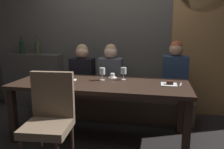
% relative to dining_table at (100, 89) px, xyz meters
% --- Properties ---
extents(ground, '(9.00, 9.00, 0.00)m').
position_rel_dining_table_xyz_m(ground, '(0.00, 0.00, -0.65)').
color(ground, black).
extents(back_wall_tiled, '(6.00, 0.12, 3.00)m').
position_rel_dining_table_xyz_m(back_wall_tiled, '(0.00, 1.22, 0.85)').
color(back_wall_tiled, '#4C4944').
rests_on(back_wall_tiled, ground).
extents(arched_door, '(0.90, 0.05, 2.55)m').
position_rel_dining_table_xyz_m(arched_door, '(1.35, 1.15, 0.71)').
color(arched_door, olive).
rests_on(arched_door, ground).
extents(back_counter, '(1.10, 0.28, 0.95)m').
position_rel_dining_table_xyz_m(back_counter, '(-1.55, 1.04, -0.18)').
color(back_counter, '#413E3A').
rests_on(back_counter, ground).
extents(dining_table, '(2.20, 0.84, 0.74)m').
position_rel_dining_table_xyz_m(dining_table, '(0.00, 0.00, 0.00)').
color(dining_table, black).
rests_on(dining_table, ground).
extents(banquette_bench, '(2.50, 0.44, 0.45)m').
position_rel_dining_table_xyz_m(banquette_bench, '(0.00, 0.70, -0.42)').
color(banquette_bench, '#4A3C2E').
rests_on(banquette_bench, ground).
extents(chair_near_side, '(0.48, 0.48, 0.98)m').
position_rel_dining_table_xyz_m(chair_near_side, '(-0.34, -0.72, -0.09)').
color(chair_near_side, '#302119').
rests_on(chair_near_side, ground).
extents(diner_redhead, '(0.36, 0.24, 0.72)m').
position_rel_dining_table_xyz_m(diner_redhead, '(-0.47, 0.67, 0.14)').
color(diner_redhead, black).
rests_on(diner_redhead, banquette_bench).
extents(diner_bearded, '(0.36, 0.24, 0.73)m').
position_rel_dining_table_xyz_m(diner_bearded, '(-0.01, 0.69, 0.14)').
color(diner_bearded, '#4C515B').
rests_on(diner_bearded, banquette_bench).
extents(diner_far_end, '(0.36, 0.24, 0.78)m').
position_rel_dining_table_xyz_m(diner_far_end, '(0.95, 0.72, 0.17)').
color(diner_far_end, navy).
rests_on(diner_far_end, banquette_bench).
extents(wine_bottle_dark_red, '(0.08, 0.08, 0.33)m').
position_rel_dining_table_xyz_m(wine_bottle_dark_red, '(-1.74, 1.03, 0.42)').
color(wine_bottle_dark_red, black).
rests_on(wine_bottle_dark_red, back_counter).
extents(wine_bottle_pale_label, '(0.08, 0.08, 0.33)m').
position_rel_dining_table_xyz_m(wine_bottle_pale_label, '(-1.44, 1.04, 0.42)').
color(wine_bottle_pale_label, '#384728').
rests_on(wine_bottle_pale_label, back_counter).
extents(wine_glass_end_left, '(0.08, 0.08, 0.16)m').
position_rel_dining_table_xyz_m(wine_glass_end_left, '(-0.37, -0.24, 0.20)').
color(wine_glass_end_left, silver).
rests_on(wine_glass_end_left, dining_table).
extents(wine_glass_center_back, '(0.08, 0.08, 0.16)m').
position_rel_dining_table_xyz_m(wine_glass_center_back, '(-0.01, 0.14, 0.20)').
color(wine_glass_center_back, silver).
rests_on(wine_glass_center_back, dining_table).
extents(wine_glass_near_right, '(0.08, 0.08, 0.16)m').
position_rel_dining_table_xyz_m(wine_glass_near_right, '(0.26, 0.22, 0.20)').
color(wine_glass_near_right, silver).
rests_on(wine_glass_near_right, dining_table).
extents(espresso_cup, '(0.12, 0.12, 0.06)m').
position_rel_dining_table_xyz_m(espresso_cup, '(0.09, 0.30, 0.11)').
color(espresso_cup, white).
rests_on(espresso_cup, dining_table).
extents(dessert_plate, '(0.19, 0.19, 0.05)m').
position_rel_dining_table_xyz_m(dessert_plate, '(0.85, 0.05, 0.10)').
color(dessert_plate, white).
rests_on(dessert_plate, dining_table).
extents(fork_on_table, '(0.04, 0.17, 0.01)m').
position_rel_dining_table_xyz_m(fork_on_table, '(0.98, 0.09, 0.09)').
color(fork_on_table, silver).
rests_on(fork_on_table, dining_table).
extents(folded_napkin, '(0.13, 0.12, 0.01)m').
position_rel_dining_table_xyz_m(folded_napkin, '(-0.40, 0.04, 0.09)').
color(folded_napkin, silver).
rests_on(folded_napkin, dining_table).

